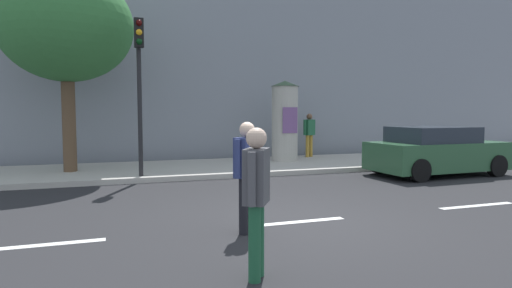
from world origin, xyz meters
TOP-DOWN VIEW (x-y plane):
  - ground_plane at (0.00, 0.00)m, footprint 80.00×80.00m
  - sidewalk_curb at (0.00, 7.00)m, footprint 36.00×4.00m
  - lane_markings at (0.00, 0.00)m, footprint 25.80×0.16m
  - building_backdrop at (0.00, 12.00)m, footprint 36.00×5.00m
  - traffic_light at (-2.21, 5.24)m, footprint 0.24×0.45m
  - poster_column at (2.93, 7.52)m, footprint 1.02×1.02m
  - street_tree at (-4.12, 6.97)m, footprint 3.77×3.77m
  - pedestrian_in_dark_shirt at (-1.46, -2.15)m, footprint 0.40×0.50m
  - pedestrian_in_red_top at (-1.00, -0.35)m, footprint 0.49×0.44m
  - pedestrian_with_backpack at (4.33, 8.39)m, footprint 0.57×0.41m
  - parked_car_silver at (6.24, 3.70)m, footprint 4.10×2.07m

SIDE VIEW (x-z plane):
  - ground_plane at x=0.00m, z-range 0.00..0.00m
  - lane_markings at x=0.00m, z-range 0.00..0.01m
  - sidewalk_curb at x=0.00m, z-range 0.00..0.15m
  - parked_car_silver at x=6.24m, z-range -0.02..1.44m
  - pedestrian_in_dark_shirt at x=-1.46m, z-range 0.14..1.87m
  - pedestrian_in_red_top at x=-1.00m, z-range 0.15..1.90m
  - pedestrian_with_backpack at x=4.33m, z-range 0.30..1.98m
  - poster_column at x=2.93m, z-range 0.17..3.02m
  - traffic_light at x=-2.21m, z-range 0.88..5.07m
  - building_backdrop at x=0.00m, z-range 0.00..8.33m
  - street_tree at x=-4.12m, z-range 1.43..7.26m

